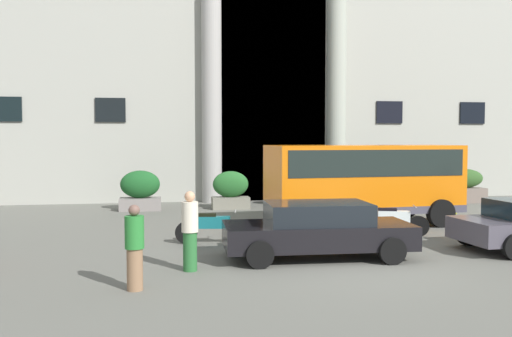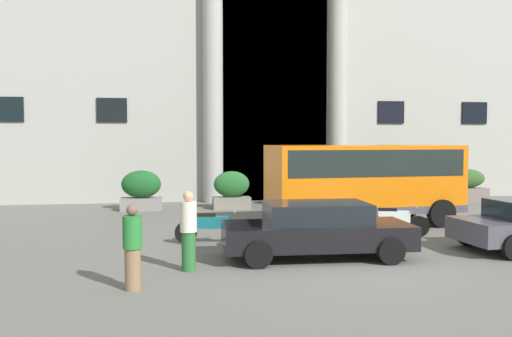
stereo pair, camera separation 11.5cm
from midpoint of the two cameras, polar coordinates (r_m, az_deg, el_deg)
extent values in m
cube|color=#5C5C55|center=(13.00, 9.69, -9.88)|extent=(80.00, 64.00, 0.12)
cube|color=#9D9D93|center=(30.41, -1.62, 15.29)|extent=(37.36, 9.00, 18.52)
cube|color=black|center=(25.56, 1.69, 7.18)|extent=(4.85, 0.12, 9.32)
cylinder|color=#9C9995|center=(24.84, -4.71, 7.29)|extent=(0.89, 0.89, 9.32)
cylinder|color=#999F91|center=(25.99, 8.09, 7.09)|extent=(0.89, 0.89, 9.32)
cube|color=black|center=(25.73, -24.39, 5.57)|extent=(1.28, 0.08, 1.04)
cube|color=black|center=(25.01, -14.83, 5.83)|extent=(1.28, 0.08, 1.04)
cube|color=black|center=(27.10, 13.41, 5.63)|extent=(1.28, 0.08, 1.04)
cube|color=black|center=(29.05, 21.21, 5.33)|extent=(1.28, 0.08, 1.04)
cube|color=orange|center=(18.67, 10.76, -0.97)|extent=(6.38, 2.67, 2.17)
cube|color=black|center=(18.64, 10.78, 0.68)|extent=(6.01, 2.68, 0.84)
cube|color=black|center=(20.10, 18.74, 0.22)|extent=(0.18, 1.90, 1.05)
cube|color=#42404D|center=(18.76, 10.73, -3.92)|extent=(6.38, 2.71, 0.24)
cylinder|color=black|center=(20.75, 14.95, -3.63)|extent=(0.92, 0.34, 0.90)
cylinder|color=black|center=(18.81, 18.26, -4.37)|extent=(0.92, 0.34, 0.90)
cylinder|color=black|center=(19.06, 3.30, -4.12)|extent=(0.92, 0.34, 0.90)
cylinder|color=black|center=(16.93, 5.54, -5.05)|extent=(0.92, 0.34, 0.90)
cylinder|color=#959D1B|center=(22.12, 19.72, -1.39)|extent=(0.08, 0.08, 2.36)
cube|color=yellow|center=(22.04, 19.80, 1.02)|extent=(0.44, 0.03, 0.60)
cube|color=slate|center=(22.56, -11.92, -3.59)|extent=(1.62, 0.99, 0.48)
ellipsoid|color=#195021|center=(22.48, -11.94, -1.59)|extent=(1.55, 0.89, 1.09)
cube|color=#6B5E5C|center=(24.41, 13.31, -3.05)|extent=(1.82, 0.75, 0.52)
ellipsoid|color=#14481B|center=(24.35, 13.33, -1.47)|extent=(1.75, 0.67, 0.83)
cube|color=#6F6259|center=(26.31, 20.47, -2.58)|extent=(1.79, 0.80, 0.65)
ellipsoid|color=#2C4F22|center=(26.24, 20.50, -0.96)|extent=(1.72, 0.72, 0.84)
cube|color=slate|center=(22.51, -2.77, -3.55)|extent=(1.51, 0.74, 0.47)
ellipsoid|color=#235D27|center=(22.44, -2.77, -1.62)|extent=(1.44, 0.67, 1.05)
cube|color=#636D57|center=(23.69, 4.31, -3.24)|extent=(1.96, 0.94, 0.45)
ellipsoid|color=#15541E|center=(23.61, 4.32, -1.38)|extent=(1.89, 0.85, 1.09)
cylinder|color=black|center=(15.90, 20.71, -6.28)|extent=(0.63, 0.24, 0.62)
cube|color=black|center=(13.40, 6.08, -6.79)|extent=(4.52, 1.98, 0.56)
cube|color=black|center=(13.32, 6.09, -4.55)|extent=(2.46, 1.68, 0.50)
cylinder|color=black|center=(14.71, 11.02, -6.89)|extent=(0.63, 0.23, 0.62)
cylinder|color=black|center=(13.04, 13.55, -8.21)|extent=(0.63, 0.23, 0.62)
cylinder|color=black|center=(14.06, -0.85, -7.30)|extent=(0.63, 0.23, 0.62)
cylinder|color=black|center=(12.31, 0.13, -8.81)|extent=(0.63, 0.23, 0.62)
cylinder|color=black|center=(16.85, 16.15, -5.71)|extent=(0.60, 0.26, 0.60)
cylinder|color=black|center=(16.67, 11.30, -5.74)|extent=(0.61, 0.28, 0.60)
cube|color=white|center=(16.71, 13.75, -4.78)|extent=(0.94, 0.49, 0.32)
cube|color=black|center=(16.66, 13.14, -4.17)|extent=(0.56, 0.34, 0.12)
cylinder|color=#A5A5A8|center=(16.76, 15.79, -3.76)|extent=(0.18, 0.54, 0.03)
cylinder|color=black|center=(15.15, -1.89, -6.58)|extent=(0.61, 0.20, 0.60)
cylinder|color=black|center=(15.26, -7.38, -6.54)|extent=(0.61, 0.22, 0.60)
cube|color=#16666E|center=(15.14, -4.65, -5.52)|extent=(0.96, 0.39, 0.32)
cube|color=black|center=(15.13, -5.33, -4.84)|extent=(0.55, 0.28, 0.12)
cylinder|color=#A5A5A8|center=(15.07, -2.34, -4.40)|extent=(0.12, 0.55, 0.03)
cylinder|color=#836145|center=(10.84, -12.62, -10.06)|extent=(0.30, 0.30, 0.79)
cylinder|color=#24722C|center=(10.70, -12.67, -6.39)|extent=(0.36, 0.36, 0.61)
sphere|color=brown|center=(10.64, -12.69, -4.20)|extent=(0.21, 0.21, 0.21)
cylinder|color=#26612D|center=(12.16, -7.05, -8.43)|extent=(0.30, 0.30, 0.85)
cylinder|color=beige|center=(12.03, -7.07, -4.94)|extent=(0.36, 0.36, 0.65)
sphere|color=tan|center=(11.98, -7.09, -2.86)|extent=(0.23, 0.23, 0.23)
camera|label=1|loc=(0.06, -90.20, -0.01)|focal=39.00mm
camera|label=2|loc=(0.06, 89.80, 0.01)|focal=39.00mm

